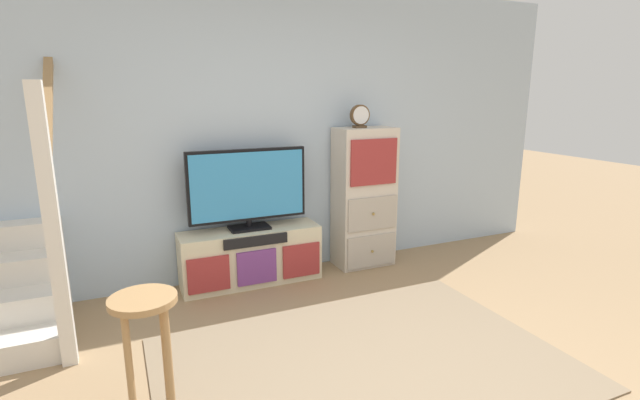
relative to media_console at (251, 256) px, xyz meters
The scene contains 8 objects.
back_wall 1.17m from the media_console, 41.69° to the left, with size 6.40×0.12×2.70m, color #A8BCD1.
area_rug 1.64m from the media_console, 79.33° to the right, with size 2.60×1.80×0.01m, color #847056.
media_console is the anchor object (origin of this frame).
television 0.64m from the media_console, 90.00° to the left, with size 1.07×0.22×0.73m.
side_cabinet 1.26m from the media_console, ahead, with size 0.58×0.38×1.39m.
desk_clock 1.67m from the media_console, ahead, with size 0.19×0.08×0.22m.
staircase 1.94m from the media_console, behind, with size 1.00×1.36×2.20m.
bar_stool_near 1.91m from the media_console, 121.97° to the right, with size 0.34×0.34×0.73m.
Camera 1 is at (-1.37, -1.76, 1.74)m, focal length 26.18 mm.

